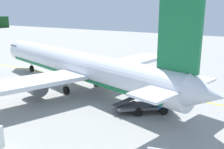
{
  "coord_description": "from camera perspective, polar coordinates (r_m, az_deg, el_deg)",
  "views": [
    {
      "loc": [
        5.58,
        -0.1,
        11.02
      ],
      "look_at": [
        33.95,
        17.97,
        2.36
      ],
      "focal_mm": 40.69,
      "sensor_mm": 36.0,
      "label": 1
    }
  ],
  "objects": [
    {
      "name": "airliner_foreground",
      "position": [
        35.87,
        -7.8,
        2.02
      ],
      "size": [
        34.33,
        41.18,
        11.9
      ],
      "color": "silver",
      "rests_on": "ground"
    },
    {
      "name": "apron_guide_line",
      "position": [
        37.44,
        1.65,
        -2.68
      ],
      "size": [
        0.3,
        60.0,
        0.01
      ],
      "primitive_type": "cube",
      "color": "yellow",
      "rests_on": "ground"
    },
    {
      "name": "service_truck_baggage",
      "position": [
        28.52,
        9.34,
        -5.95
      ],
      "size": [
        5.74,
        6.06,
        2.65
      ],
      "color": "#2659A5",
      "rests_on": "ground"
    }
  ]
}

